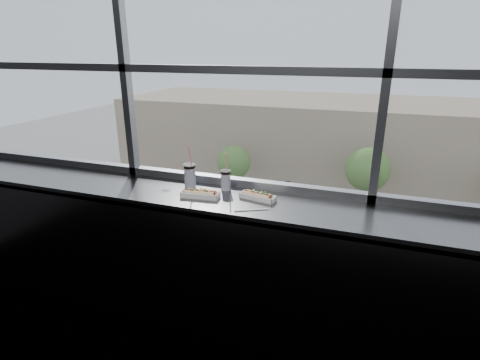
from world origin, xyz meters
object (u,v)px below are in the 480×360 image
(car_near_a, at_px, (126,236))
(loose_straw, at_px, (252,210))
(tree_center, at_px, (368,169))
(hotdog_tray_left, at_px, (200,194))
(car_near_d, at_px, (440,297))
(pedestrian_c, at_px, (433,211))
(pedestrian_d, at_px, (458,219))
(car_near_c, at_px, (353,280))
(hotdog_tray_right, at_px, (258,196))
(soda_cup_right, at_px, (226,179))
(wrapper, at_px, (166,188))
(pedestrian_a, at_px, (288,189))
(car_near_b, at_px, (196,249))
(soda_cup_left, at_px, (190,174))
(pedestrian_b, at_px, (359,205))
(car_far_b, at_px, (355,220))
(tree_left, at_px, (234,162))

(car_near_a, bearing_deg, loose_straw, -141.79)
(car_near_a, relative_size, tree_center, 1.19)
(hotdog_tray_left, xyz_separation_m, loose_straw, (0.43, -0.11, -0.02))
(car_near_a, xyz_separation_m, tree_center, (14.96, 12.00, 2.65))
(car_near_d, xyz_separation_m, car_near_a, (-19.09, 0.00, 0.20))
(pedestrian_c, distance_m, pedestrian_d, 1.78)
(car_near_c, bearing_deg, pedestrian_c, -25.31)
(hotdog_tray_right, height_order, soda_cup_right, soda_cup_right)
(car_near_a, distance_m, pedestrian_c, 23.40)
(wrapper, xyz_separation_m, pedestrian_a, (-4.74, 28.58, -10.92))
(hotdog_tray_left, relative_size, hotdog_tray_right, 1.05)
(wrapper, xyz_separation_m, car_near_d, (5.90, 16.28, -11.13))
(wrapper, height_order, tree_center, wrapper)
(soda_cup_right, height_order, wrapper, soda_cup_right)
(car_near_b, bearing_deg, soda_cup_left, -153.85)
(hotdog_tray_right, xyz_separation_m, pedestrian_b, (0.70, 27.28, -11.12))
(soda_cup_right, distance_m, car_near_d, 20.38)
(hotdog_tray_left, height_order, car_far_b, hotdog_tray_left)
(car_near_a, bearing_deg, car_near_d, -92.08)
(soda_cup_left, height_order, car_near_b, soda_cup_left)
(hotdog_tray_right, relative_size, tree_center, 0.05)
(loose_straw, relative_size, car_near_c, 0.04)
(loose_straw, xyz_separation_m, car_near_a, (-13.94, 16.44, -10.92))
(wrapper, distance_m, tree_left, 31.20)
(hotdog_tray_right, height_order, car_near_a, hotdog_tray_right)
(soda_cup_right, xyz_separation_m, pedestrian_b, (1.00, 27.17, -11.19))
(hotdog_tray_left, relative_size, wrapper, 3.33)
(soda_cup_right, relative_size, car_near_d, 0.05)
(hotdog_tray_left, relative_size, car_near_c, 0.05)
(wrapper, bearing_deg, pedestrian_d, 72.44)
(pedestrian_b, height_order, pedestrian_d, pedestrian_b)
(wrapper, distance_m, pedestrian_d, 30.62)
(car_near_b, distance_m, tree_left, 12.32)
(loose_straw, bearing_deg, tree_center, 59.80)
(hotdog_tray_left, xyz_separation_m, hotdog_tray_right, (0.42, 0.10, -0.00))
(soda_cup_left, height_order, car_far_b, soda_cup_left)
(hotdog_tray_right, relative_size, soda_cup_right, 0.93)
(soda_cup_left, bearing_deg, pedestrian_d, 72.64)
(car_near_d, distance_m, pedestrian_c, 11.82)
(car_near_c, distance_m, pedestrian_a, 13.82)
(car_near_d, bearing_deg, hotdog_tray_right, 165.74)
(car_near_a, xyz_separation_m, tree_left, (3.39, 12.00, 2.10))
(soda_cup_left, xyz_separation_m, pedestrian_b, (1.29, 27.20, -11.20))
(hotdog_tray_left, relative_size, loose_straw, 1.24)
(hotdog_tray_left, xyz_separation_m, pedestrian_c, (6.73, 28.10, -11.15))
(loose_straw, distance_m, car_far_b, 26.83)
(hotdog_tray_left, xyz_separation_m, pedestrian_a, (-5.06, 28.64, -10.94))
(hotdog_tray_right, distance_m, car_near_c, 19.66)
(soda_cup_right, xyz_separation_m, car_far_b, (0.83, 24.12, -11.14))
(soda_cup_right, bearing_deg, pedestrian_d, 73.19)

